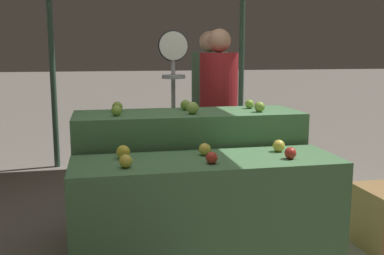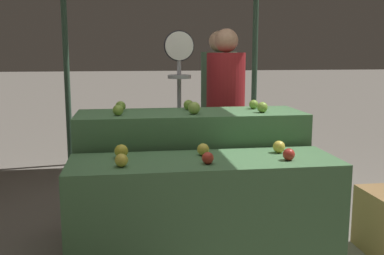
# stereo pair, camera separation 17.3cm
# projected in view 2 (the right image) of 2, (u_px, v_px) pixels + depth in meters

# --- Properties ---
(display_counter_front) EXTENTS (1.67, 0.55, 0.76)m
(display_counter_front) POSITION_uv_depth(u_px,v_px,m) (204.00, 218.00, 2.84)
(display_counter_front) COLOR #4C7A4C
(display_counter_front) RESTS_ON ground_plane
(display_counter_back) EXTENTS (1.67, 0.55, 0.97)m
(display_counter_back) POSITION_uv_depth(u_px,v_px,m) (191.00, 175.00, 3.41)
(display_counter_back) COLOR #4C7A4C
(display_counter_back) RESTS_ON ground_plane
(apple_front_0) EXTENTS (0.08, 0.08, 0.08)m
(apple_front_0) POSITION_uv_depth(u_px,v_px,m) (121.00, 160.00, 2.59)
(apple_front_0) COLOR yellow
(apple_front_0) RESTS_ON display_counter_front
(apple_front_1) EXTENTS (0.07, 0.07, 0.07)m
(apple_front_1) POSITION_uv_depth(u_px,v_px,m) (207.00, 158.00, 2.66)
(apple_front_1) COLOR red
(apple_front_1) RESTS_ON display_counter_front
(apple_front_2) EXTENTS (0.07, 0.07, 0.07)m
(apple_front_2) POSITION_uv_depth(u_px,v_px,m) (289.00, 154.00, 2.75)
(apple_front_2) COLOR #B72D23
(apple_front_2) RESTS_ON display_counter_front
(apple_front_3) EXTENTS (0.09, 0.09, 0.09)m
(apple_front_3) POSITION_uv_depth(u_px,v_px,m) (121.00, 151.00, 2.80)
(apple_front_3) COLOR gold
(apple_front_3) RESTS_ON display_counter_front
(apple_front_4) EXTENTS (0.08, 0.08, 0.08)m
(apple_front_4) POSITION_uv_depth(u_px,v_px,m) (203.00, 149.00, 2.87)
(apple_front_4) COLOR yellow
(apple_front_4) RESTS_ON display_counter_front
(apple_front_5) EXTENTS (0.08, 0.08, 0.08)m
(apple_front_5) POSITION_uv_depth(u_px,v_px,m) (279.00, 147.00, 2.95)
(apple_front_5) COLOR yellow
(apple_front_5) RESTS_ON display_counter_front
(apple_back_0) EXTENTS (0.08, 0.08, 0.08)m
(apple_back_0) POSITION_uv_depth(u_px,v_px,m) (118.00, 110.00, 3.14)
(apple_back_0) COLOR #84AD3D
(apple_back_0) RESTS_ON display_counter_back
(apple_back_1) EXTENTS (0.09, 0.09, 0.09)m
(apple_back_1) POSITION_uv_depth(u_px,v_px,m) (194.00, 108.00, 3.20)
(apple_back_1) COLOR #8EB247
(apple_back_1) RESTS_ON display_counter_back
(apple_back_2) EXTENTS (0.08, 0.08, 0.08)m
(apple_back_2) POSITION_uv_depth(u_px,v_px,m) (262.00, 107.00, 3.29)
(apple_back_2) COLOR #84AD3D
(apple_back_2) RESTS_ON display_counter_back
(apple_back_3) EXTENTS (0.08, 0.08, 0.08)m
(apple_back_3) POSITION_uv_depth(u_px,v_px,m) (121.00, 106.00, 3.35)
(apple_back_3) COLOR #7AA338
(apple_back_3) RESTS_ON display_counter_back
(apple_back_4) EXTENTS (0.08, 0.08, 0.08)m
(apple_back_4) POSITION_uv_depth(u_px,v_px,m) (188.00, 105.00, 3.43)
(apple_back_4) COLOR #7AA338
(apple_back_4) RESTS_ON display_counter_back
(apple_back_5) EXTENTS (0.07, 0.07, 0.07)m
(apple_back_5) POSITION_uv_depth(u_px,v_px,m) (254.00, 104.00, 3.50)
(apple_back_5) COLOR #84AD3D
(apple_back_5) RESTS_ON display_counter_back
(produce_scale) EXTENTS (0.26, 0.20, 1.59)m
(produce_scale) POSITION_uv_depth(u_px,v_px,m) (179.00, 83.00, 3.86)
(produce_scale) COLOR #99999E
(produce_scale) RESTS_ON ground_plane
(person_vendor_at_scale) EXTENTS (0.47, 0.47, 1.62)m
(person_vendor_at_scale) POSITION_uv_depth(u_px,v_px,m) (226.00, 105.00, 4.11)
(person_vendor_at_scale) COLOR #2D2D38
(person_vendor_at_scale) RESTS_ON ground_plane
(person_customer_left) EXTENTS (0.45, 0.45, 1.62)m
(person_customer_left) POSITION_uv_depth(u_px,v_px,m) (219.00, 98.00, 4.69)
(person_customer_left) COLOR #2D2D38
(person_customer_left) RESTS_ON ground_plane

